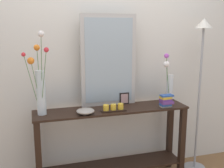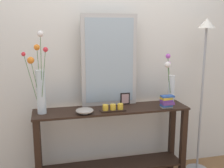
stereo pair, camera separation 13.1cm
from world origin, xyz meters
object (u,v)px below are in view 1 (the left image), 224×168
at_px(book_stack, 166,101).
at_px(floor_lamp, 201,71).
at_px(vase_right, 169,82).
at_px(tall_vase_left, 40,85).
at_px(console_table, 112,139).
at_px(decorative_bowl, 85,111).
at_px(mirror_leaning, 109,61).
at_px(candle_tray, 113,108).
at_px(picture_frame_small, 124,98).

height_order(book_stack, floor_lamp, floor_lamp).
bearing_deg(vase_right, tall_vase_left, -178.07).
bearing_deg(console_table, book_stack, -11.35).
xyz_separation_m(console_table, book_stack, (0.54, -0.11, 0.39)).
xyz_separation_m(console_table, decorative_bowl, (-0.29, -0.10, 0.35)).
xyz_separation_m(vase_right, decorative_bowl, (-0.93, -0.14, -0.19)).
distance_m(mirror_leaning, tall_vase_left, 0.72).
xyz_separation_m(book_stack, floor_lamp, (0.46, 0.11, 0.27)).
relative_size(vase_right, book_stack, 4.04).
relative_size(console_table, candle_tray, 6.31).
bearing_deg(vase_right, decorative_bowl, -171.32).
bearing_deg(tall_vase_left, floor_lamp, 0.22).
xyz_separation_m(decorative_bowl, book_stack, (0.83, -0.01, 0.04)).
relative_size(mirror_leaning, book_stack, 7.07).
height_order(console_table, picture_frame_small, picture_frame_small).
height_order(mirror_leaning, decorative_bowl, mirror_leaning).
xyz_separation_m(console_table, vase_right, (0.64, 0.04, 0.54)).
bearing_deg(mirror_leaning, decorative_bowl, -140.98).
bearing_deg(picture_frame_small, floor_lamp, -7.98).
bearing_deg(mirror_leaning, console_table, -92.95).
height_order(decorative_bowl, floor_lamp, floor_lamp).
bearing_deg(book_stack, candle_tray, 176.85).
xyz_separation_m(mirror_leaning, floor_lamp, (0.99, -0.14, -0.13)).
xyz_separation_m(picture_frame_small, decorative_bowl, (-0.46, -0.22, -0.03)).
relative_size(tall_vase_left, book_stack, 5.84).
height_order(console_table, floor_lamp, floor_lamp).
height_order(vase_right, book_stack, vase_right).
relative_size(picture_frame_small, floor_lamp, 0.07).
bearing_deg(picture_frame_small, tall_vase_left, -171.82).
relative_size(mirror_leaning, tall_vase_left, 1.21).
relative_size(vase_right, picture_frame_small, 4.33).
xyz_separation_m(picture_frame_small, book_stack, (0.37, -0.23, 0.00)).
xyz_separation_m(mirror_leaning, picture_frame_small, (0.16, -0.02, -0.40)).
xyz_separation_m(console_table, candle_tray, (-0.01, -0.08, 0.35)).
xyz_separation_m(tall_vase_left, decorative_bowl, (0.39, -0.10, -0.25)).
xyz_separation_m(mirror_leaning, book_stack, (0.53, -0.25, -0.40)).
relative_size(console_table, floor_lamp, 0.91).
height_order(vase_right, decorative_bowl, vase_right).
bearing_deg(tall_vase_left, picture_frame_small, 8.18).
bearing_deg(floor_lamp, mirror_leaning, 172.23).
relative_size(candle_tray, picture_frame_small, 1.99).
bearing_deg(book_stack, console_table, 168.65).
bearing_deg(mirror_leaning, floor_lamp, -7.77).
bearing_deg(candle_tray, tall_vase_left, 173.57).
bearing_deg(console_table, decorative_bowl, -160.87).
bearing_deg(mirror_leaning, vase_right, -8.65).
bearing_deg(picture_frame_small, decorative_bowl, -154.39).
bearing_deg(tall_vase_left, book_stack, -4.96).
distance_m(candle_tray, picture_frame_small, 0.27).
bearing_deg(book_stack, picture_frame_small, 148.17).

